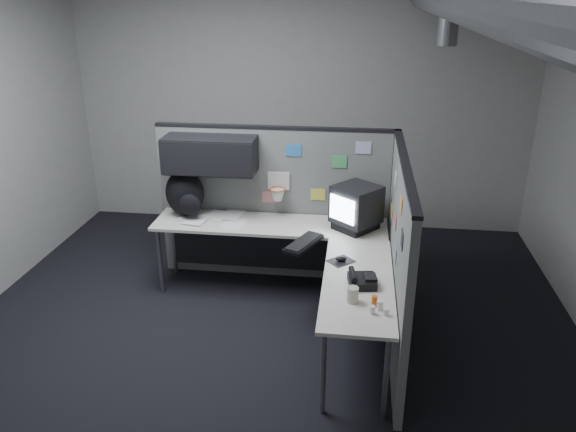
# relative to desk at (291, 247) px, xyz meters

# --- Properties ---
(room) EXTENTS (5.62, 5.62, 3.22)m
(room) POSITION_rel_desk_xyz_m (0.41, -0.70, 1.48)
(room) COLOR black
(room) RESTS_ON ground
(partition_back) EXTENTS (2.44, 0.42, 1.63)m
(partition_back) POSITION_rel_desk_xyz_m (-0.40, 0.53, 0.38)
(partition_back) COLOR slate
(partition_back) RESTS_ON ground
(partition_right) EXTENTS (0.07, 2.23, 1.63)m
(partition_right) POSITION_rel_desk_xyz_m (0.95, -0.49, 0.21)
(partition_right) COLOR slate
(partition_right) RESTS_ON ground
(desk) EXTENTS (2.31, 2.11, 0.73)m
(desk) POSITION_rel_desk_xyz_m (0.00, 0.00, 0.00)
(desk) COLOR beige
(desk) RESTS_ON ground
(monitor) EXTENTS (0.53, 0.53, 0.43)m
(monitor) POSITION_rel_desk_xyz_m (0.59, 0.25, 0.34)
(monitor) COLOR black
(monitor) RESTS_ON desk
(keyboard) EXTENTS (0.34, 0.50, 0.04)m
(keyboard) POSITION_rel_desk_xyz_m (0.14, -0.18, 0.14)
(keyboard) COLOR black
(keyboard) RESTS_ON desk
(mouse) EXTENTS (0.26, 0.26, 0.04)m
(mouse) POSITION_rel_desk_xyz_m (0.48, -0.46, 0.13)
(mouse) COLOR black
(mouse) RESTS_ON desk
(phone) EXTENTS (0.24, 0.26, 0.11)m
(phone) POSITION_rel_desk_xyz_m (0.66, -0.85, 0.16)
(phone) COLOR black
(phone) RESTS_ON desk
(bottles) EXTENTS (0.14, 0.16, 0.08)m
(bottles) POSITION_rel_desk_xyz_m (0.78, -1.21, 0.15)
(bottles) COLOR silver
(bottles) RESTS_ON desk
(cup) EXTENTS (0.09, 0.09, 0.12)m
(cup) POSITION_rel_desk_xyz_m (0.60, -1.12, 0.18)
(cup) COLOR #BDB6A7
(cup) RESTS_ON desk
(papers) EXTENTS (0.79, 0.57, 0.02)m
(papers) POSITION_rel_desk_xyz_m (-0.88, 0.35, 0.13)
(papers) COLOR white
(papers) RESTS_ON desk
(backpack) EXTENTS (0.45, 0.40, 0.48)m
(backpack) POSITION_rel_desk_xyz_m (-1.11, 0.36, 0.35)
(backpack) COLOR black
(backpack) RESTS_ON desk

